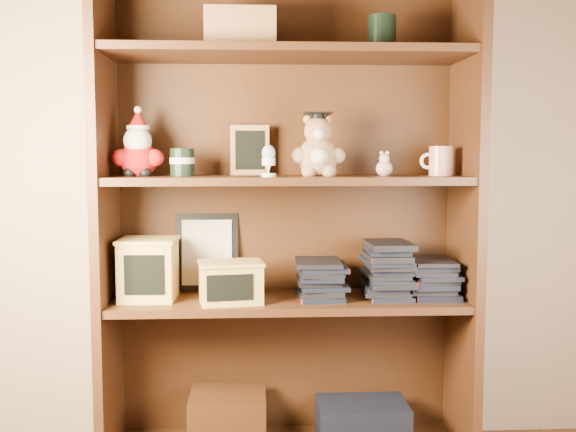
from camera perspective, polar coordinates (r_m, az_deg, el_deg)
The scene contains 16 objects.
bookcase at distance 2.24m, azimuth -0.13°, elevation -0.93°, with size 1.20×0.35×1.60m.
shelf_lower at distance 2.23m, azimuth -0.00°, elevation -7.25°, with size 1.14×0.33×0.02m.
shelf_upper at distance 2.18m, azimuth -0.00°, elevation 3.08°, with size 1.14×0.33×0.02m.
santa_plush at distance 2.20m, azimuth -12.56°, elevation 5.47°, with size 0.16×0.12×0.23m.
teachers_tin at distance 2.19m, azimuth -8.94°, elevation 4.53°, with size 0.08×0.08×0.09m.
chalkboard_plaque at distance 2.29m, azimuth -3.25°, elevation 5.52°, with size 0.13×0.07×0.17m.
egg_cup at distance 2.10m, azimuth -1.66°, elevation 4.80°, with size 0.05×0.05×0.10m.
grad_teddy_bear at distance 2.18m, azimuth 2.56°, elevation 5.51°, with size 0.17×0.15×0.21m.
pink_figurine at distance 2.22m, azimuth 8.15°, elevation 4.20°, with size 0.05×0.05×0.08m.
teacher_mug at distance 2.26m, azimuth 12.76°, elevation 4.56°, with size 0.11×0.08×0.10m.
certificate_frame at distance 2.34m, azimuth -6.87°, elevation -3.05°, with size 0.21×0.05×0.27m.
treats_box at distance 2.23m, azimuth -11.73°, elevation -4.38°, with size 0.19×0.19×0.20m.
pencils_box at distance 2.15m, azimuth -4.87°, elevation -5.58°, with size 0.22×0.17×0.13m.
book_stack_left at distance 2.22m, azimuth 2.72°, elevation -5.28°, with size 0.14×0.20×0.13m.
book_stack_mid at distance 2.25m, azimuth 8.44°, elevation -4.38°, with size 0.14×0.20×0.19m.
book_stack_right at distance 2.29m, azimuth 12.17°, elevation -5.08°, with size 0.14×0.20×0.13m.
Camera 1 is at (-0.05, -0.87, 1.02)m, focal length 42.00 mm.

